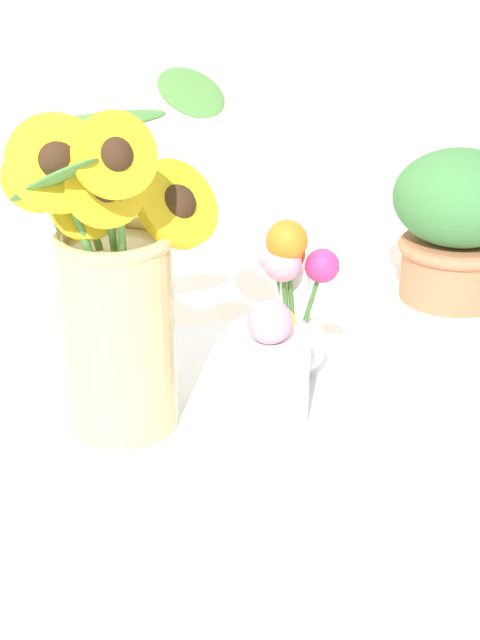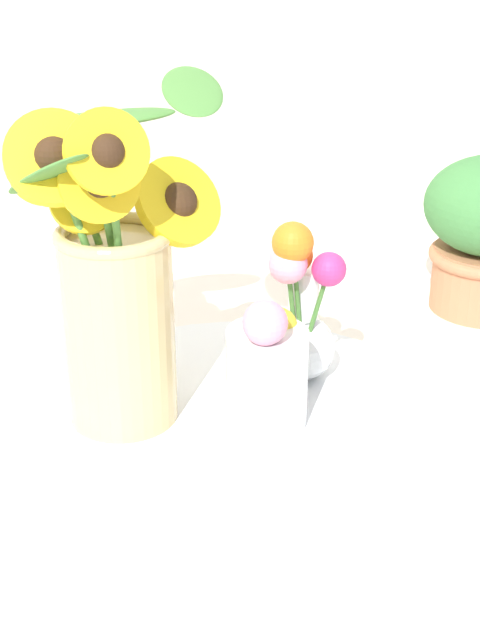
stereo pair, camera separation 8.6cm
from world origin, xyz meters
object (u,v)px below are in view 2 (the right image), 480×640
mason_jar_sunflowers (114,285)px  vase_small_center (268,366)px  serving_tray (240,419)px  vase_bulb_right (300,310)px

mason_jar_sunflowers → vase_small_center: (0.12, -0.08, -0.08)m
serving_tray → mason_jar_sunflowers: (-0.11, 0.05, 0.15)m
serving_tray → vase_bulb_right: size_ratio=2.32×
vase_bulb_right → serving_tray: bearing=-159.7°
mason_jar_sunflowers → vase_small_center: mason_jar_sunflowers is taller
serving_tray → mason_jar_sunflowers: 0.19m
serving_tray → vase_small_center: (0.02, -0.03, 0.07)m
serving_tray → vase_small_center: bearing=-60.6°
mason_jar_sunflowers → vase_small_center: bearing=-32.1°
serving_tray → mason_jar_sunflowers: size_ratio=1.28×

